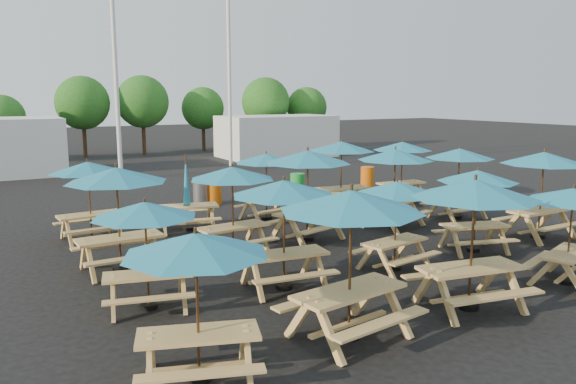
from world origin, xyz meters
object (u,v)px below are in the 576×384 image
picnic_unit_9 (397,192)px  picnic_unit_17 (544,163)px  picnic_unit_14 (395,159)px  picnic_unit_18 (460,157)px  picnic_unit_2 (117,180)px  picnic_unit_7 (187,199)px  picnic_unit_1 (145,215)px  picnic_unit_19 (402,149)px  picnic_unit_5 (284,194)px  picnic_unit_12 (573,200)px  waste_bin_3 (367,177)px  picnic_unit_3 (88,171)px  picnic_unit_10 (308,162)px  picnic_unit_8 (475,196)px  picnic_unit_0 (196,252)px  picnic_unit_15 (342,150)px  waste_bin_0 (201,192)px  picnic_unit_11 (266,162)px  waste_bin_2 (298,185)px  picnic_unit_6 (232,178)px  picnic_unit_13 (477,180)px  picnic_unit_4 (351,209)px

picnic_unit_9 → picnic_unit_17: size_ratio=0.92×
picnic_unit_14 → picnic_unit_18: bearing=-19.4°
picnic_unit_2 → picnic_unit_7: picnic_unit_2 is taller
picnic_unit_2 → picnic_unit_1: bearing=-94.1°
picnic_unit_7 → picnic_unit_19: size_ratio=1.00×
picnic_unit_5 → picnic_unit_19: (8.26, 6.03, -0.01)m
picnic_unit_12 → waste_bin_3: picnic_unit_12 is taller
picnic_unit_3 → picnic_unit_10: picnic_unit_10 is taller
picnic_unit_2 → picnic_unit_9: size_ratio=1.07×
picnic_unit_8 → picnic_unit_1: bearing=160.2°
picnic_unit_0 → picnic_unit_14: 10.19m
picnic_unit_1 → picnic_unit_2: bearing=101.6°
picnic_unit_9 → picnic_unit_15: picnic_unit_15 is taller
picnic_unit_10 → waste_bin_3: picnic_unit_10 is taller
picnic_unit_7 → waste_bin_3: bearing=33.2°
waste_bin_0 → picnic_unit_3: bearing=-144.0°
picnic_unit_9 → picnic_unit_14: size_ratio=0.80×
picnic_unit_11 → picnic_unit_17: bearing=-55.4°
picnic_unit_17 → waste_bin_3: 9.29m
picnic_unit_0 → picnic_unit_18: bearing=46.3°
picnic_unit_14 → waste_bin_3: bearing=41.5°
picnic_unit_7 → picnic_unit_8: 8.83m
picnic_unit_7 → picnic_unit_17: 10.00m
picnic_unit_12 → picnic_unit_19: (2.93, 8.68, 0.18)m
waste_bin_2 → picnic_unit_11: bearing=-133.9°
picnic_unit_12 → picnic_unit_11: bearing=88.6°
picnic_unit_17 → waste_bin_2: bearing=106.0°
picnic_unit_6 → picnic_unit_19: bearing=15.6°
picnic_unit_8 → picnic_unit_12: bearing=9.5°
picnic_unit_6 → picnic_unit_17: picnic_unit_17 is taller
picnic_unit_19 → picnic_unit_2: bearing=-160.1°
picnic_unit_0 → waste_bin_3: size_ratio=2.79×
picnic_unit_0 → waste_bin_3: (12.01, 11.97, -1.40)m
picnic_unit_15 → picnic_unit_5: bearing=-126.3°
picnic_unit_5 → picnic_unit_6: size_ratio=1.02×
picnic_unit_13 → picnic_unit_17: 2.65m
picnic_unit_11 → picnic_unit_15: size_ratio=0.92×
picnic_unit_18 → picnic_unit_7: bearing=160.8°
waste_bin_0 → picnic_unit_17: bearing=-54.3°
picnic_unit_2 → picnic_unit_10: size_ratio=0.83×
picnic_unit_2 → picnic_unit_3: size_ratio=1.08×
picnic_unit_6 → picnic_unit_5: bearing=-98.1°
picnic_unit_18 → picnic_unit_19: bearing=84.7°
waste_bin_0 → picnic_unit_15: bearing=-40.5°
waste_bin_2 → picnic_unit_15: bearing=-90.7°
waste_bin_3 → picnic_unit_3: bearing=-164.8°
picnic_unit_1 → picnic_unit_4: picnic_unit_4 is taller
waste_bin_3 → picnic_unit_14: bearing=-121.0°
picnic_unit_6 → picnic_unit_9: bearing=-53.1°
picnic_unit_1 → picnic_unit_17: (10.89, -0.11, 0.32)m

